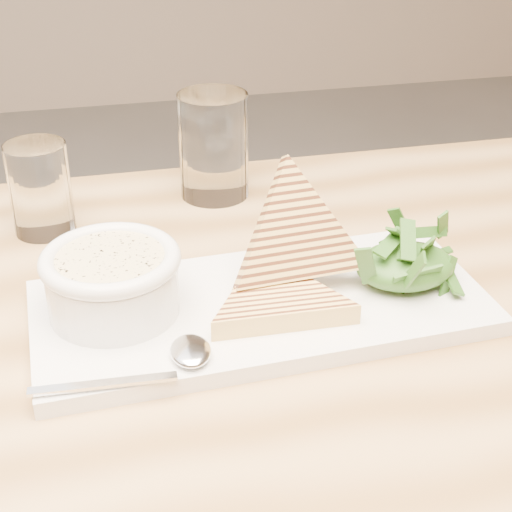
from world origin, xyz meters
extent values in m
cube|color=tan|center=(0.13, 0.10, 0.74)|extent=(1.11, 0.74, 0.04)
cylinder|color=tan|center=(0.63, 0.42, 0.36)|extent=(0.06, 0.06, 0.72)
cube|color=white|center=(0.21, 0.12, 0.77)|extent=(0.41, 0.20, 0.02)
cylinder|color=white|center=(0.08, 0.13, 0.80)|extent=(0.11, 0.11, 0.04)
cylinder|color=beige|center=(0.08, 0.13, 0.82)|extent=(0.10, 0.10, 0.01)
torus|color=white|center=(0.08, 0.13, 0.83)|extent=(0.12, 0.12, 0.01)
ellipsoid|color=#1B460E|center=(0.34, 0.12, 0.79)|extent=(0.09, 0.07, 0.04)
ellipsoid|color=silver|center=(0.13, 0.05, 0.78)|extent=(0.04, 0.05, 0.01)
cube|color=silver|center=(0.06, 0.03, 0.78)|extent=(0.11, 0.01, 0.00)
cylinder|color=white|center=(0.02, 0.33, 0.81)|extent=(0.06, 0.06, 0.10)
cylinder|color=white|center=(0.21, 0.38, 0.82)|extent=(0.08, 0.08, 0.12)
camera|label=1|loc=(0.07, -0.45, 1.16)|focal=55.00mm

